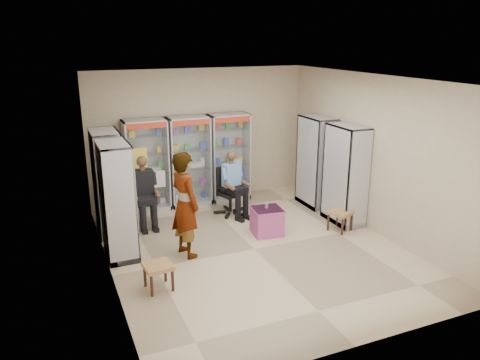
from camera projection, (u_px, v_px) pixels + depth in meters
name	position (u px, v px, depth m)	size (l,w,h in m)	color
floor	(254.00, 249.00, 8.40)	(6.00, 6.00, 0.00)	#C8AF8B
room_shell	(255.00, 142.00, 7.82)	(5.02, 6.02, 3.01)	#C1AD8F
cabinet_back_left	(147.00, 166.00, 10.02)	(0.90, 0.50, 2.00)	silver
cabinet_back_mid	(189.00, 161.00, 10.37)	(0.90, 0.50, 2.00)	#A4A5AB
cabinet_back_right	(229.00, 157.00, 10.73)	(0.90, 0.50, 2.00)	#B6B8BE
cabinet_right_far	(316.00, 162.00, 10.34)	(0.50, 0.90, 2.00)	silver
cabinet_right_near	(345.00, 175.00, 9.37)	(0.50, 0.90, 2.00)	#AFB2B6
cabinet_left_far	(108.00, 183.00, 8.86)	(0.50, 0.90, 2.00)	#BBBCC3
cabinet_left_near	(118.00, 201.00, 7.89)	(0.50, 0.90, 2.00)	#AFB1B6
wooden_chair	(144.00, 201.00, 9.44)	(0.42, 0.42, 0.94)	black
seated_customer	(144.00, 193.00, 9.34)	(0.44, 0.60, 1.34)	black
office_chair	(230.00, 191.00, 9.92)	(0.56, 0.56, 1.03)	black
seated_shopkeeper	(231.00, 185.00, 9.84)	(0.43, 0.60, 1.31)	#6282C3
pink_trunk	(267.00, 221.00, 8.98)	(0.54, 0.52, 0.52)	#A6428A
tea_glass	(267.00, 206.00, 8.92)	(0.07, 0.07, 0.09)	#562707
woven_stool_a	(340.00, 221.00, 9.15)	(0.40, 0.40, 0.40)	#A57C45
woven_stool_b	(159.00, 277.00, 7.03)	(0.41, 0.41, 0.41)	#B3874B
standing_man	(185.00, 205.00, 7.93)	(0.67, 0.44, 1.85)	gray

